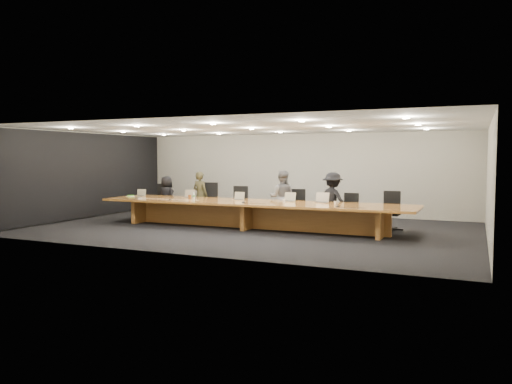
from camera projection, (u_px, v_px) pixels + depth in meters
ground at (252, 228)px, 13.96m from camera, size 12.00×12.00×0.00m
back_wall at (299, 174)px, 17.51m from camera, size 12.00×0.02×2.80m
left_wall_panel at (86, 176)px, 16.27m from camera, size 0.08×7.84×2.74m
conference_table at (252, 210)px, 13.92m from camera, size 9.00×1.80×0.75m
chair_far_left at (160, 200)px, 16.67m from camera, size 0.60×0.60×1.12m
chair_left at (208, 201)px, 16.01m from camera, size 0.74×0.74×1.20m
chair_mid_left at (238, 204)px, 15.37m from camera, size 0.61×0.61×1.12m
chair_mid_right at (297, 207)px, 14.63m from camera, size 0.66×0.66×1.07m
chair_right at (349, 210)px, 13.99m from camera, size 0.55×0.55×1.00m
chair_far_right at (390, 210)px, 13.52m from camera, size 0.58×0.58×1.09m
person_a at (167, 197)px, 16.48m from camera, size 0.74×0.56×1.37m
person_b at (200, 195)px, 16.04m from camera, size 0.61×0.46×1.53m
person_c at (282, 197)px, 14.74m from camera, size 0.88×0.75×1.60m
person_d at (333, 200)px, 14.16m from camera, size 1.15×0.91×1.56m
laptop_a at (140, 193)px, 15.85m from camera, size 0.33×0.26×0.23m
laptop_b at (188, 194)px, 15.18m from camera, size 0.35×0.27×0.26m
laptop_c at (238, 196)px, 14.43m from camera, size 0.32×0.24×0.24m
laptop_d at (288, 197)px, 13.88m from camera, size 0.37×0.29×0.27m
laptop_e at (321, 197)px, 13.53m from camera, size 0.39×0.29×0.29m
water_bottle at (194, 196)px, 14.65m from camera, size 0.07×0.07×0.20m
amber_mug at (190, 197)px, 14.92m from camera, size 0.11×0.11×0.11m
paper_cup_near at (284, 201)px, 13.63m from camera, size 0.08×0.08×0.09m
paper_cup_far at (335, 203)px, 13.12m from camera, size 0.08×0.08×0.08m
notepad at (130, 196)px, 15.74m from camera, size 0.26×0.23×0.01m
lime_gadget at (131, 196)px, 15.74m from camera, size 0.21×0.17×0.03m
av_box at (138, 198)px, 15.01m from camera, size 0.23×0.20×0.03m
mic_left at (170, 200)px, 14.41m from camera, size 0.12×0.12×0.03m
mic_center at (243, 202)px, 13.56m from camera, size 0.14×0.14×0.03m
mic_right at (337, 206)px, 12.45m from camera, size 0.15×0.15×0.03m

